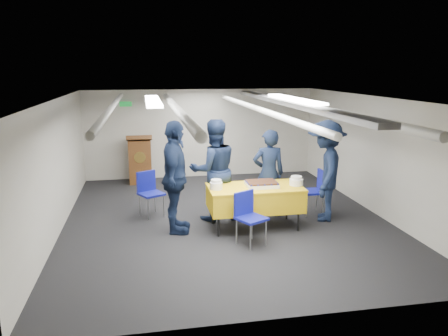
{
  "coord_description": "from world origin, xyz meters",
  "views": [
    {
      "loc": [
        -1.48,
        -7.84,
        2.83
      ],
      "look_at": [
        -0.06,
        -0.2,
        1.05
      ],
      "focal_mm": 35.0,
      "sensor_mm": 36.0,
      "label": 1
    }
  ],
  "objects": [
    {
      "name": "ground",
      "position": [
        0.0,
        0.0,
        0.0
      ],
      "size": [
        7.0,
        7.0,
        0.0
      ],
      "primitive_type": "plane",
      "color": "black",
      "rests_on": "ground"
    },
    {
      "name": "chair_right",
      "position": [
        1.84,
        0.01,
        0.53
      ],
      "size": [
        0.42,
        0.42,
        0.87
      ],
      "color": "gray",
      "rests_on": "ground"
    },
    {
      "name": "sailor_d",
      "position": [
        1.85,
        -0.36,
        0.95
      ],
      "size": [
        1.14,
        1.41,
        1.91
      ],
      "primitive_type": "imported",
      "rotation": [
        0.0,
        0.0,
        -1.98
      ],
      "color": "black",
      "rests_on": "ground"
    },
    {
      "name": "chair_left",
      "position": [
        -1.42,
        0.49,
        0.53
      ],
      "size": [
        0.57,
        0.57,
        0.87
      ],
      "color": "gray",
      "rests_on": "ground"
    },
    {
      "name": "sailor_b",
      "position": [
        -0.21,
        0.05,
        0.96
      ],
      "size": [
        1.01,
        0.83,
        1.92
      ],
      "primitive_type": "imported",
      "rotation": [
        0.0,
        0.0,
        3.26
      ],
      "color": "black",
      "rests_on": "ground"
    },
    {
      "name": "sailor_a",
      "position": [
        0.85,
        0.03,
        0.85
      ],
      "size": [
        0.64,
        0.43,
        1.71
      ],
      "primitive_type": "imported",
      "rotation": [
        0.0,
        0.0,
        3.11
      ],
      "color": "black",
      "rests_on": "ground"
    },
    {
      "name": "chair_near",
      "position": [
        0.14,
        -1.25,
        0.53
      ],
      "size": [
        0.57,
        0.57,
        0.87
      ],
      "color": "gray",
      "rests_on": "ground"
    },
    {
      "name": "room_shell",
      "position": [
        0.09,
        0.41,
        1.81
      ],
      "size": [
        6.0,
        7.0,
        2.3
      ],
      "color": "beige",
      "rests_on": "ground"
    },
    {
      "name": "sheet_cake",
      "position": [
        0.55,
        -0.57,
        0.82
      ],
      "size": [
        0.56,
        0.44,
        0.1
      ],
      "color": "white",
      "rests_on": "serving_table"
    },
    {
      "name": "serving_table",
      "position": [
        0.44,
        -0.55,
        0.56
      ],
      "size": [
        1.68,
        0.88,
        0.77
      ],
      "color": "black",
      "rests_on": "ground"
    },
    {
      "name": "podium",
      "position": [
        -1.6,
        3.05,
        0.61
      ],
      "size": [
        0.62,
        0.53,
        1.25
      ],
      "color": "brown",
      "rests_on": "ground"
    },
    {
      "name": "plate_stack_right",
      "position": [
        1.19,
        -0.6,
        0.85
      ],
      "size": [
        0.24,
        0.24,
        0.17
      ],
      "color": "white",
      "rests_on": "serving_table"
    },
    {
      "name": "plate_stack_left",
      "position": [
        -0.28,
        -0.6,
        0.85
      ],
      "size": [
        0.22,
        0.22,
        0.17
      ],
      "color": "white",
      "rests_on": "serving_table"
    },
    {
      "name": "sailor_c",
      "position": [
        -0.98,
        -0.51,
        0.99
      ],
      "size": [
        0.67,
        1.22,
        1.98
      ],
      "primitive_type": "imported",
      "rotation": [
        0.0,
        0.0,
        1.41
      ],
      "color": "black",
      "rests_on": "ground"
    }
  ]
}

